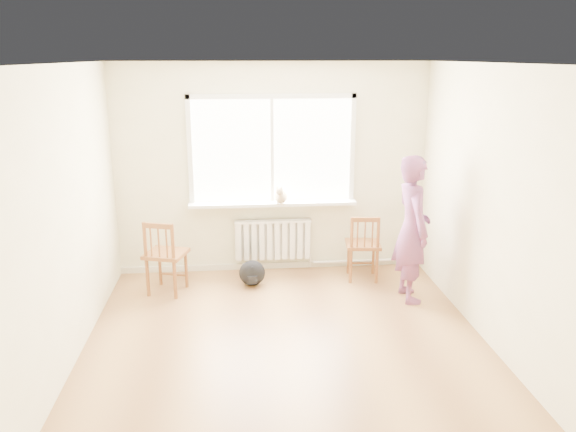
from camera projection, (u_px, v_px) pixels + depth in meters
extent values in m
plane|color=#A97845|center=(288.00, 352.00, 5.43)|extent=(4.50, 4.50, 0.00)
plane|color=white|center=(288.00, 64.00, 4.68)|extent=(4.50, 4.50, 0.00)
cube|color=beige|center=(272.00, 170.00, 7.21)|extent=(4.00, 0.01, 2.70)
cube|color=white|center=(272.00, 151.00, 7.12)|extent=(2.00, 0.02, 1.30)
cube|color=white|center=(272.00, 96.00, 6.91)|extent=(2.12, 0.05, 0.06)
cube|color=white|center=(190.00, 152.00, 7.01)|extent=(0.06, 0.05, 1.42)
cube|color=white|center=(352.00, 150.00, 7.19)|extent=(0.06, 0.05, 1.42)
cube|color=white|center=(272.00, 151.00, 7.10)|extent=(0.04, 0.05, 1.30)
cube|color=white|center=(273.00, 203.00, 7.22)|extent=(2.15, 0.22, 0.04)
cube|color=white|center=(273.00, 239.00, 7.42)|extent=(1.00, 0.02, 0.55)
cube|color=white|center=(273.00, 240.00, 7.37)|extent=(1.00, 0.10, 0.51)
cube|color=white|center=(273.00, 221.00, 7.30)|extent=(1.00, 0.12, 0.03)
cylinder|color=silver|center=(365.00, 261.00, 7.61)|extent=(1.40, 0.04, 0.04)
cube|color=beige|center=(273.00, 265.00, 7.56)|extent=(4.00, 0.03, 0.08)
cube|color=brown|center=(166.00, 254.00, 6.70)|extent=(0.56, 0.55, 0.04)
cylinder|color=brown|center=(186.00, 269.00, 6.89)|extent=(0.04, 0.04, 0.49)
cylinder|color=brown|center=(160.00, 266.00, 6.96)|extent=(0.04, 0.04, 0.49)
cylinder|color=brown|center=(175.00, 279.00, 6.57)|extent=(0.04, 0.04, 0.49)
cylinder|color=brown|center=(148.00, 277.00, 6.63)|extent=(0.04, 0.04, 0.49)
cylinder|color=brown|center=(174.00, 262.00, 6.51)|extent=(0.04, 0.04, 0.92)
cylinder|color=brown|center=(146.00, 260.00, 6.58)|extent=(0.04, 0.04, 0.92)
cube|color=brown|center=(158.00, 226.00, 6.42)|extent=(0.37, 0.15, 0.06)
cylinder|color=brown|center=(167.00, 243.00, 6.46)|extent=(0.02, 0.02, 0.37)
cylinder|color=brown|center=(159.00, 242.00, 6.48)|extent=(0.02, 0.02, 0.37)
cylinder|color=brown|center=(151.00, 241.00, 6.50)|extent=(0.02, 0.02, 0.37)
cube|color=brown|center=(363.00, 244.00, 7.11)|extent=(0.47, 0.45, 0.04)
cylinder|color=brown|center=(373.00, 257.00, 7.33)|extent=(0.04, 0.04, 0.46)
cylinder|color=brown|center=(348.00, 257.00, 7.33)|extent=(0.04, 0.04, 0.46)
cylinder|color=brown|center=(377.00, 266.00, 7.02)|extent=(0.04, 0.04, 0.46)
cylinder|color=brown|center=(351.00, 266.00, 7.02)|extent=(0.04, 0.04, 0.46)
cylinder|color=brown|center=(377.00, 251.00, 6.96)|extent=(0.04, 0.04, 0.86)
cylinder|color=brown|center=(351.00, 250.00, 6.97)|extent=(0.04, 0.04, 0.86)
cube|color=brown|center=(366.00, 220.00, 6.85)|extent=(0.35, 0.07, 0.06)
cylinder|color=brown|center=(372.00, 234.00, 6.90)|extent=(0.02, 0.02, 0.35)
cylinder|color=brown|center=(365.00, 234.00, 6.90)|extent=(0.02, 0.02, 0.35)
cylinder|color=brown|center=(358.00, 234.00, 6.90)|extent=(0.02, 0.02, 0.35)
imported|color=#C1406E|center=(412.00, 229.00, 6.42)|extent=(0.43, 0.64, 1.71)
ellipsoid|color=beige|center=(281.00, 196.00, 7.13)|extent=(0.21, 0.27, 0.18)
sphere|color=beige|center=(280.00, 191.00, 6.99)|extent=(0.10, 0.10, 0.10)
cone|color=beige|center=(277.00, 187.00, 6.98)|extent=(0.03, 0.03, 0.04)
cone|color=beige|center=(282.00, 188.00, 6.98)|extent=(0.03, 0.03, 0.04)
cylinder|color=beige|center=(282.00, 198.00, 7.27)|extent=(0.06, 0.16, 0.02)
cylinder|color=beige|center=(278.00, 201.00, 7.06)|extent=(0.02, 0.02, 0.09)
cylinder|color=beige|center=(282.00, 201.00, 7.05)|extent=(0.02, 0.02, 0.09)
ellipsoid|color=black|center=(252.00, 273.00, 6.97)|extent=(0.33, 0.25, 0.32)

